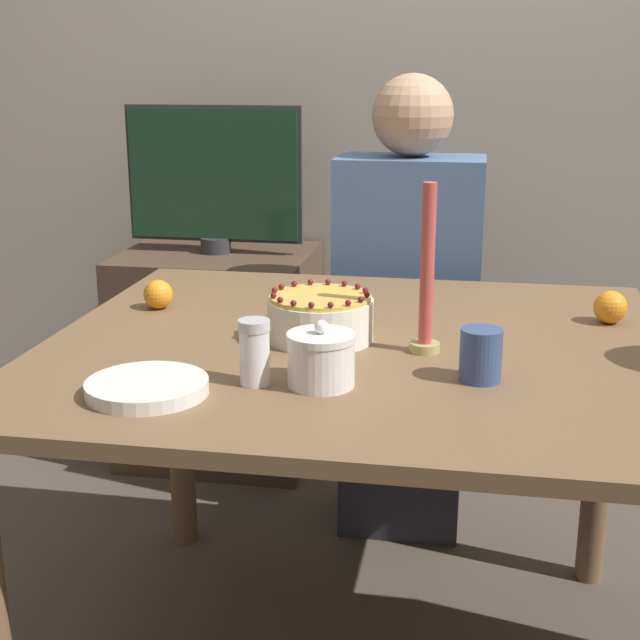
% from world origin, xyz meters
% --- Properties ---
extents(wall_behind, '(8.00, 0.05, 2.60)m').
position_xyz_m(wall_behind, '(0.00, 1.40, 1.30)').
color(wall_behind, '#ADA393').
rests_on(wall_behind, ground_plane).
extents(dining_table, '(1.23, 1.11, 0.78)m').
position_xyz_m(dining_table, '(0.00, 0.00, 0.66)').
color(dining_table, brown).
rests_on(dining_table, ground_plane).
extents(cake, '(0.21, 0.21, 0.10)m').
position_xyz_m(cake, '(-0.08, -0.00, 0.83)').
color(cake, white).
rests_on(cake, dining_table).
extents(sugar_bowl, '(0.12, 0.12, 0.12)m').
position_xyz_m(sugar_bowl, '(-0.03, -0.26, 0.83)').
color(sugar_bowl, white).
rests_on(sugar_bowl, dining_table).
extents(sugar_shaker, '(0.05, 0.05, 0.11)m').
position_xyz_m(sugar_shaker, '(-0.14, -0.27, 0.84)').
color(sugar_shaker, white).
rests_on(sugar_shaker, dining_table).
extents(plate_stack, '(0.21, 0.21, 0.02)m').
position_xyz_m(plate_stack, '(-0.31, -0.35, 0.79)').
color(plate_stack, white).
rests_on(plate_stack, dining_table).
extents(candle, '(0.06, 0.06, 0.32)m').
position_xyz_m(candle, '(0.14, -0.04, 0.91)').
color(candle, tan).
rests_on(candle, dining_table).
extents(cup, '(0.07, 0.07, 0.09)m').
position_xyz_m(cup, '(0.24, -0.19, 0.83)').
color(cup, '#384C7F').
rests_on(cup, dining_table).
extents(orange_fruit_0, '(0.07, 0.07, 0.07)m').
position_xyz_m(orange_fruit_0, '(0.51, 0.22, 0.81)').
color(orange_fruit_0, orange).
rests_on(orange_fruit_0, dining_table).
extents(orange_fruit_1, '(0.07, 0.07, 0.07)m').
position_xyz_m(orange_fruit_1, '(-0.48, 0.17, 0.81)').
color(orange_fruit_1, orange).
rests_on(orange_fruit_1, dining_table).
extents(person_man_blue_shirt, '(0.40, 0.34, 1.29)m').
position_xyz_m(person_man_blue_shirt, '(0.04, 0.76, 0.57)').
color(person_man_blue_shirt, '#2D2D38').
rests_on(person_man_blue_shirt, ground_plane).
extents(side_cabinet, '(0.62, 0.50, 0.71)m').
position_xyz_m(side_cabinet, '(-0.62, 1.10, 0.36)').
color(side_cabinet, '#4C3828').
rests_on(side_cabinet, ground_plane).
extents(tv_monitor, '(0.58, 0.10, 0.48)m').
position_xyz_m(tv_monitor, '(-0.62, 1.11, 0.96)').
color(tv_monitor, '#2D2D33').
rests_on(tv_monitor, side_cabinet).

